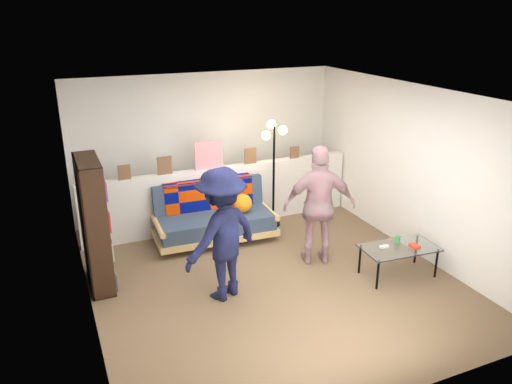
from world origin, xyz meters
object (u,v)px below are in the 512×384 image
bookshelf (94,228)px  person_right (319,206)px  floor_lamp (273,153)px  person_left (222,234)px  futon_sofa (215,217)px  coffee_table (399,249)px

bookshelf → person_right: (2.89, -0.58, 0.06)m
floor_lamp → person_right: 1.47m
person_right → person_left: bearing=31.1°
futon_sofa → bookshelf: bearing=-159.1°
person_left → person_right: bearing=167.5°
person_left → coffee_table: bearing=144.7°
bookshelf → person_left: bookshelf is taller
coffee_table → person_left: 2.39m
floor_lamp → futon_sofa: bearing=-171.9°
futon_sofa → floor_lamp: size_ratio=1.08×
floor_lamp → bookshelf: bearing=-163.6°
bookshelf → coffee_table: size_ratio=1.63×
bookshelf → floor_lamp: 3.01m
floor_lamp → coffee_table: bearing=-69.8°
futon_sofa → person_right: 1.73m
futon_sofa → coffee_table: (1.86, -2.04, 0.02)m
floor_lamp → person_left: bearing=-130.7°
futon_sofa → floor_lamp: bearing=8.1°
coffee_table → person_right: person_right is taller
futon_sofa → floor_lamp: floor_lamp is taller
coffee_table → futon_sofa: bearing=132.3°
floor_lamp → person_left: floor_lamp is taller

